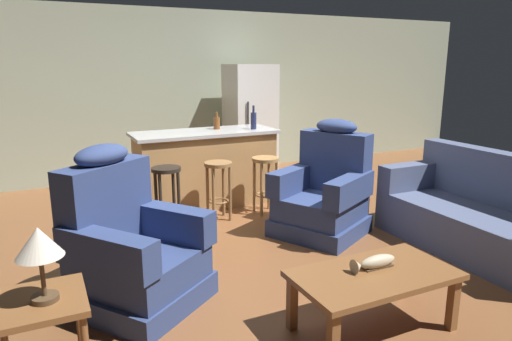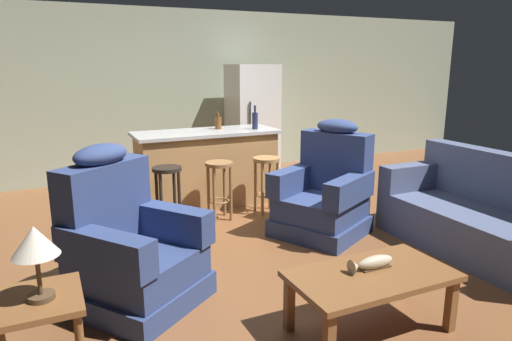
% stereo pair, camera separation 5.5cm
% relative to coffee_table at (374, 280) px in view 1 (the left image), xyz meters
% --- Properties ---
extents(ground_plane, '(12.00, 12.00, 0.00)m').
position_rel_coffee_table_xyz_m(ground_plane, '(-0.06, 1.84, -0.36)').
color(ground_plane, brown).
extents(back_wall, '(12.00, 0.05, 2.60)m').
position_rel_coffee_table_xyz_m(back_wall, '(-0.06, 4.97, 0.94)').
color(back_wall, '#9EA88E').
rests_on(back_wall, ground_plane).
extents(coffee_table, '(1.10, 0.60, 0.42)m').
position_rel_coffee_table_xyz_m(coffee_table, '(0.00, 0.00, 0.00)').
color(coffee_table, brown).
rests_on(coffee_table, ground_plane).
extents(fish_figurine, '(0.34, 0.10, 0.10)m').
position_rel_coffee_table_xyz_m(fish_figurine, '(0.03, 0.05, 0.10)').
color(fish_figurine, '#4C3823').
rests_on(fish_figurine, coffee_table).
extents(couch, '(0.85, 1.91, 0.94)m').
position_rel_coffee_table_xyz_m(couch, '(1.83, 0.63, -0.02)').
color(couch, '#4C5675').
rests_on(couch, ground_plane).
extents(recliner_near_lamp, '(1.17, 1.17, 1.20)m').
position_rel_coffee_table_xyz_m(recliner_near_lamp, '(-1.40, 1.09, 0.06)').
color(recliner_near_lamp, navy).
rests_on(recliner_near_lamp, ground_plane).
extents(recliner_near_island, '(1.13, 1.13, 1.20)m').
position_rel_coffee_table_xyz_m(recliner_near_island, '(0.75, 1.70, 0.06)').
color(recliner_near_island, navy).
rests_on(recliner_near_island, ground_plane).
extents(end_table, '(0.48, 0.48, 0.56)m').
position_rel_coffee_table_xyz_m(end_table, '(-2.02, 0.29, 0.10)').
color(end_table, brown).
rests_on(end_table, ground_plane).
extents(table_lamp, '(0.24, 0.24, 0.41)m').
position_rel_coffee_table_xyz_m(table_lamp, '(-1.98, 0.26, 0.50)').
color(table_lamp, '#4C3823').
rests_on(table_lamp, end_table).
extents(kitchen_island, '(1.80, 0.70, 0.95)m').
position_rel_coffee_table_xyz_m(kitchen_island, '(-0.06, 3.19, 0.11)').
color(kitchen_island, '#AD7F4C').
rests_on(kitchen_island, ground_plane).
extents(bar_stool_left, '(0.32, 0.32, 0.68)m').
position_rel_coffee_table_xyz_m(bar_stool_left, '(-0.72, 2.56, 0.11)').
color(bar_stool_left, black).
rests_on(bar_stool_left, ground_plane).
extents(bar_stool_middle, '(0.32, 0.32, 0.68)m').
position_rel_coffee_table_xyz_m(bar_stool_middle, '(-0.12, 2.56, 0.11)').
color(bar_stool_middle, olive).
rests_on(bar_stool_middle, ground_plane).
extents(bar_stool_right, '(0.32, 0.32, 0.68)m').
position_rel_coffee_table_xyz_m(bar_stool_right, '(0.48, 2.56, 0.11)').
color(bar_stool_right, '#A87A47').
rests_on(bar_stool_right, ground_plane).
extents(refrigerator, '(0.70, 0.69, 1.76)m').
position_rel_coffee_table_xyz_m(refrigerator, '(1.13, 4.39, 0.52)').
color(refrigerator, white).
rests_on(refrigerator, ground_plane).
extents(bottle_tall_green, '(0.07, 0.07, 0.30)m').
position_rel_coffee_table_xyz_m(bottle_tall_green, '(0.57, 3.08, 0.70)').
color(bottle_tall_green, '#23284C').
rests_on(bottle_tall_green, kitchen_island).
extents(bottle_short_amber, '(0.08, 0.08, 0.22)m').
position_rel_coffee_table_xyz_m(bottle_short_amber, '(0.14, 3.29, 0.67)').
color(bottle_short_amber, brown).
rests_on(bottle_short_amber, kitchen_island).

